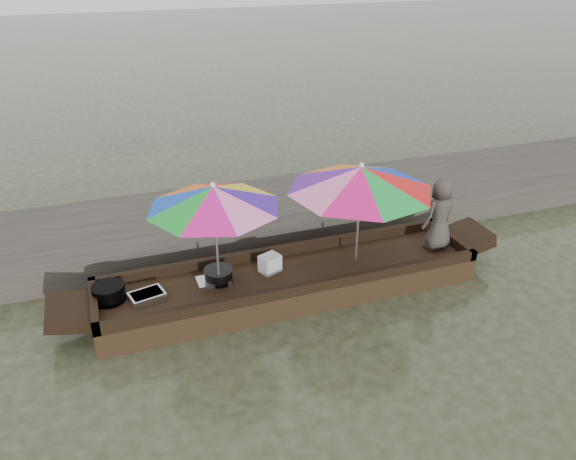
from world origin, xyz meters
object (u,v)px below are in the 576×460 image
object	(u,v)px
umbrella_bow	(216,237)
tray_scallop	(213,281)
cooking_pot	(109,293)
supply_bag	(270,264)
umbrella_stern	(359,214)
vendor	(440,214)
charcoal_grill	(219,276)
tray_crayfish	(147,296)
boat_hull	(290,283)

from	to	relation	value
umbrella_bow	tray_scallop	bearing A→B (deg)	116.37
cooking_pot	supply_bag	distance (m)	2.24
supply_bag	umbrella_bow	bearing A→B (deg)	-169.54
umbrella_bow	umbrella_stern	xyz separation A→B (m)	(2.09, 0.00, 0.00)
vendor	umbrella_stern	xyz separation A→B (m)	(-1.36, 0.04, 0.20)
cooking_pot	vendor	xyz separation A→B (m)	(4.90, -0.20, 0.47)
umbrella_bow	umbrella_stern	bearing A→B (deg)	0.00
cooking_pot	umbrella_bow	xyz separation A→B (m)	(1.45, -0.16, 0.66)
vendor	supply_bag	bearing A→B (deg)	-18.26
charcoal_grill	vendor	xyz separation A→B (m)	(3.42, -0.17, 0.49)
tray_scallop	supply_bag	distance (m)	0.85
supply_bag	umbrella_bow	size ratio (longest dim) A/B	0.16
cooking_pot	tray_crayfish	bearing A→B (deg)	-15.93
cooking_pot	vendor	size ratio (longest dim) A/B	0.37
boat_hull	tray_scallop	distance (m)	1.13
umbrella_stern	boat_hull	bearing A→B (deg)	180.00
cooking_pot	umbrella_stern	size ratio (longest dim) A/B	0.21
tray_scallop	vendor	bearing A→B (deg)	-2.58
cooking_pot	supply_bag	xyz separation A→B (m)	(2.24, -0.02, 0.02)
vendor	umbrella_bow	world-z (taller)	umbrella_bow
boat_hull	umbrella_stern	world-z (taller)	umbrella_stern
boat_hull	tray_scallop	bearing A→B (deg)	173.96
tray_scallop	supply_bag	world-z (taller)	supply_bag
charcoal_grill	umbrella_stern	world-z (taller)	umbrella_stern
tray_crayfish	umbrella_stern	distance (m)	3.15
cooking_pot	vendor	distance (m)	4.93
charcoal_grill	tray_scallop	bearing A→B (deg)	-170.80
tray_crayfish	charcoal_grill	xyz separation A→B (m)	(1.00, 0.10, 0.05)
umbrella_bow	supply_bag	bearing A→B (deg)	10.46
tray_scallop	umbrella_bow	distance (m)	0.76
boat_hull	supply_bag	size ratio (longest dim) A/B	19.65
tray_crayfish	boat_hull	bearing A→B (deg)	-0.74
umbrella_stern	umbrella_bow	bearing A→B (deg)	180.00
tray_crayfish	supply_bag	world-z (taller)	supply_bag
tray_scallop	umbrella_bow	world-z (taller)	umbrella_bow
supply_bag	vendor	bearing A→B (deg)	-4.00
tray_scallop	charcoal_grill	bearing A→B (deg)	9.20
tray_scallop	charcoal_grill	size ratio (longest dim) A/B	1.16
umbrella_stern	charcoal_grill	bearing A→B (deg)	176.40
tray_scallop	umbrella_stern	size ratio (longest dim) A/B	0.22
boat_hull	supply_bag	bearing A→B (deg)	151.03
tray_crayfish	umbrella_bow	distance (m)	1.22
charcoal_grill	umbrella_bow	xyz separation A→B (m)	(-0.02, -0.13, 0.68)
supply_bag	tray_scallop	bearing A→B (deg)	-178.10
tray_scallop	supply_bag	xyz separation A→B (m)	(0.84, 0.03, 0.10)
tray_scallop	charcoal_grill	world-z (taller)	charcoal_grill
boat_hull	vendor	xyz separation A→B (m)	(2.40, -0.04, 0.75)
charcoal_grill	vendor	distance (m)	3.46
tray_crayfish	tray_scallop	xyz separation A→B (m)	(0.92, 0.09, -0.01)
tray_crayfish	vendor	world-z (taller)	vendor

